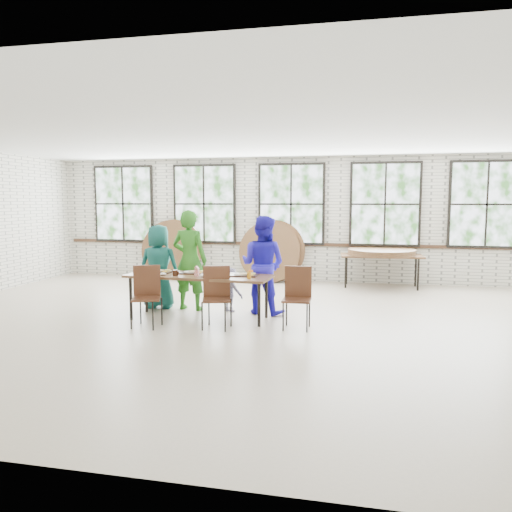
# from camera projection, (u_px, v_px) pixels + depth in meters

# --- Properties ---
(room) EXTENTS (12.00, 12.00, 12.00)m
(room) POSITION_uv_depth(u_px,v_px,m) (291.00, 206.00, 12.06)
(room) COLOR #C1AF99
(room) RESTS_ON ground
(dining_table) EXTENTS (2.44, 0.94, 0.74)m
(dining_table) POSITION_uv_depth(u_px,v_px,m) (199.00, 278.00, 8.24)
(dining_table) COLOR brown
(dining_table) RESTS_ON ground
(chair_near_left) EXTENTS (0.53, 0.52, 0.95)m
(chair_near_left) POSITION_uv_depth(u_px,v_px,m) (147.00, 291.00, 7.80)
(chair_near_left) COLOR #4C2A19
(chair_near_left) RESTS_ON ground
(chair_near_right) EXTENTS (0.52, 0.51, 0.95)m
(chair_near_right) POSITION_uv_depth(u_px,v_px,m) (217.00, 292.00, 7.71)
(chair_near_right) COLOR #4C2A19
(chair_near_right) RESTS_ON ground
(chair_spare) EXTENTS (0.43, 0.41, 0.95)m
(chair_spare) POSITION_uv_depth(u_px,v_px,m) (297.00, 292.00, 7.68)
(chair_spare) COLOR #4C2A19
(chair_spare) RESTS_ON ground
(adult_teal) EXTENTS (0.78, 0.54, 1.53)m
(adult_teal) POSITION_uv_depth(u_px,v_px,m) (159.00, 267.00, 9.07)
(adult_teal) COLOR #1A645A
(adult_teal) RESTS_ON ground
(adult_green) EXTENTS (0.70, 0.51, 1.80)m
(adult_green) POSITION_uv_depth(u_px,v_px,m) (190.00, 260.00, 8.93)
(adult_green) COLOR #2E7E21
(adult_green) RESTS_ON ground
(toddler) EXTENTS (0.58, 0.46, 0.78)m
(toddler) POSITION_uv_depth(u_px,v_px,m) (230.00, 290.00, 8.82)
(toddler) COLOR #17133D
(toddler) RESTS_ON ground
(adult_blue) EXTENTS (0.97, 0.84, 1.70)m
(adult_blue) POSITION_uv_depth(u_px,v_px,m) (263.00, 265.00, 8.65)
(adult_blue) COLOR #251DCB
(adult_blue) RESTS_ON ground
(storage_table) EXTENTS (1.85, 0.87, 0.74)m
(storage_table) POSITION_uv_depth(u_px,v_px,m) (381.00, 257.00, 11.26)
(storage_table) COLOR brown
(storage_table) RESTS_ON ground
(tabletop_clutter) EXTENTS (1.95, 0.59, 0.11)m
(tabletop_clutter) POSITION_uv_depth(u_px,v_px,m) (203.00, 274.00, 8.19)
(tabletop_clutter) COLOR black
(tabletop_clutter) RESTS_ON dining_table
(round_tops_stacked) EXTENTS (1.50, 1.50, 0.13)m
(round_tops_stacked) POSITION_uv_depth(u_px,v_px,m) (382.00, 252.00, 11.25)
(round_tops_stacked) COLOR brown
(round_tops_stacked) RESTS_ON storage_table
(round_tops_leaning) EXTENTS (4.20, 0.49, 1.50)m
(round_tops_leaning) POSITION_uv_depth(u_px,v_px,m) (221.00, 251.00, 12.29)
(round_tops_leaning) COLOR brown
(round_tops_leaning) RESTS_ON ground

